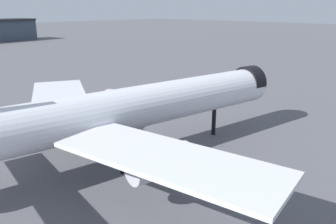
{
  "coord_description": "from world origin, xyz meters",
  "views": [
    {
      "loc": [
        -31.6,
        -31.28,
        21.12
      ],
      "look_at": [
        4.1,
        2.59,
        5.9
      ],
      "focal_mm": 36.29,
      "sensor_mm": 36.0,
      "label": 1
    }
  ],
  "objects": [
    {
      "name": "baggage_cart_trailing",
      "position": [
        17.3,
        34.4,
        0.98
      ],
      "size": [
        2.29,
        2.65,
        1.82
      ],
      "rotation": [
        0.0,
        0.0,
        4.91
      ],
      "color": "black",
      "rests_on": "ground"
    },
    {
      "name": "ground",
      "position": [
        0.0,
        0.0,
        0.0
      ],
      "size": [
        900.0,
        900.0,
        0.0
      ],
      "primitive_type": "plane",
      "color": "#56565B"
    },
    {
      "name": "airliner_near_gate",
      "position": [
        -3.32,
        3.85,
        7.54
      ],
      "size": [
        60.3,
        54.38,
        17.1
      ],
      "rotation": [
        0.0,
        0.0,
        -0.17
      ],
      "color": "silver",
      "rests_on": "ground"
    }
  ]
}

